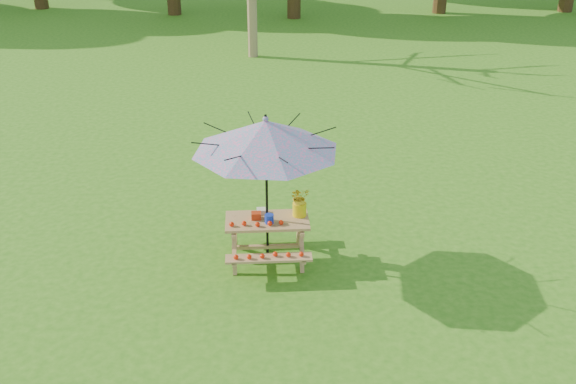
{
  "coord_description": "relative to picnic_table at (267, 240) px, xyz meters",
  "views": [
    {
      "loc": [
        3.64,
        -6.36,
        5.01
      ],
      "look_at": [
        4.15,
        1.77,
        1.1
      ],
      "focal_mm": 40.0,
      "sensor_mm": 36.0,
      "label": 1
    }
  ],
  "objects": [
    {
      "name": "picnic_table",
      "position": [
        0.0,
        0.0,
        0.0
      ],
      "size": [
        1.2,
        1.32,
        0.67
      ],
      "color": "#A17248",
      "rests_on": "ground"
    },
    {
      "name": "patio_umbrella",
      "position": [
        0.0,
        0.0,
        1.62
      ],
      "size": [
        2.46,
        2.46,
        2.25
      ],
      "color": "black",
      "rests_on": "ground"
    },
    {
      "name": "produce_bins",
      "position": [
        -0.06,
        0.02,
        0.4
      ],
      "size": [
        0.32,
        0.43,
        0.13
      ],
      "color": "#B32C0E",
      "rests_on": "picnic_table"
    },
    {
      "name": "tomatoes_row",
      "position": [
        -0.15,
        -0.18,
        0.38
      ],
      "size": [
        0.77,
        0.13,
        0.07
      ],
      "primitive_type": null,
      "color": "red",
      "rests_on": "picnic_table"
    },
    {
      "name": "flower_bucket",
      "position": [
        0.47,
        0.1,
        0.58
      ],
      "size": [
        0.34,
        0.31,
        0.45
      ],
      "color": "yellow",
      "rests_on": "picnic_table"
    }
  ]
}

